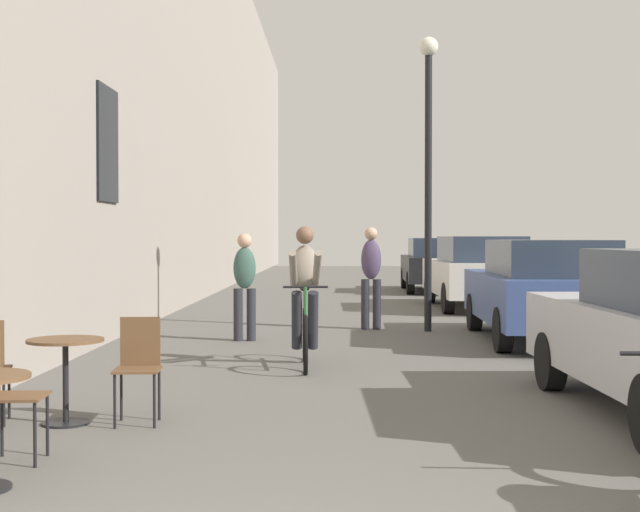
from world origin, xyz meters
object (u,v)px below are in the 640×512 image
cafe_chair_mid_toward_wall (139,362)px  pedestrian_near (245,280)px  cyclist_on_bicycle (305,300)px  pedestrian_mid (371,272)px  cafe_table_mid (66,362)px  cafe_chair_near_toward_wall (7,389)px  parked_car_fourth (436,264)px  parked_car_second (543,289)px  street_lamp (428,145)px  parked_car_third (477,271)px

cafe_chair_mid_toward_wall → pedestrian_near: bearing=87.2°
cyclist_on_bicycle → pedestrian_mid: bearing=77.0°
cafe_table_mid → cyclist_on_bicycle: 3.90m
cafe_chair_near_toward_wall → pedestrian_near: 7.24m
pedestrian_near → parked_car_fourth: bearing=70.5°
pedestrian_mid → parked_car_second: size_ratio=0.40×
street_lamp → parked_car_fourth: size_ratio=1.12×
pedestrian_near → parked_car_second: bearing=-0.2°
cafe_table_mid → cafe_chair_mid_toward_wall: cafe_chair_mid_toward_wall is taller
street_lamp → parked_car_fourth: bearing=82.8°
pedestrian_near → parked_car_fourth: size_ratio=0.37×
cafe_chair_near_toward_wall → pedestrian_near: size_ratio=0.55×
cafe_table_mid → parked_car_third: bearing=65.8°
cafe_table_mid → cyclist_on_bicycle: (1.90, 3.39, 0.29)m
cafe_chair_mid_toward_wall → parked_car_third: size_ratio=0.20×
cafe_chair_near_toward_wall → parked_car_third: 14.29m
cafe_chair_mid_toward_wall → parked_car_third: bearing=68.1°
cafe_chair_mid_toward_wall → parked_car_second: (4.79, 5.84, 0.28)m
parked_car_second → pedestrian_near: bearing=179.8°
cafe_chair_mid_toward_wall → street_lamp: size_ratio=0.18×
parked_car_second → parked_car_third: parked_car_third is taller
cafe_table_mid → pedestrian_near: pedestrian_near is taller
cafe_chair_mid_toward_wall → cafe_table_mid: bearing=-172.8°
cyclist_on_bicycle → parked_car_third: 9.27m
pedestrian_mid → cafe_chair_near_toward_wall: bearing=-108.2°
cafe_table_mid → parked_car_third: 13.14m
cafe_chair_near_toward_wall → parked_car_second: parked_car_second is taller
cafe_table_mid → pedestrian_mid: size_ratio=0.41×
street_lamp → parked_car_third: (1.57, 4.66, -2.28)m
parked_car_third → parked_car_second: bearing=-89.9°
cyclist_on_bicycle → pedestrian_mid: (0.98, 4.22, 0.17)m
cafe_chair_mid_toward_wall → cafe_chair_near_toward_wall: bearing=-115.4°
cafe_table_mid → pedestrian_near: (0.89, 5.93, 0.40)m
parked_car_third → pedestrian_mid: bearing=-119.9°
cafe_chair_near_toward_wall → pedestrian_mid: 9.33m
cyclist_on_bicycle → pedestrian_near: cyclist_on_bicycle is taller
street_lamp → cyclist_on_bicycle: bearing=-116.0°
parked_car_second → pedestrian_mid: bearing=146.1°
parked_car_third → street_lamp: bearing=-108.6°
cafe_chair_near_toward_wall → parked_car_second: (5.42, 7.16, 0.28)m
cyclist_on_bicycle → street_lamp: (1.92, 3.93, 2.30)m
cyclist_on_bicycle → parked_car_second: cyclist_on_bicycle is taller
cafe_chair_near_toward_wall → pedestrian_mid: size_ratio=0.51×
street_lamp → parked_car_second: 3.13m
cafe_table_mid → cyclist_on_bicycle: cyclist_on_bicycle is taller
pedestrian_near → parked_car_second: pedestrian_near is taller
parked_car_third → cafe_table_mid: bearing=-114.2°
cafe_table_mid → parked_car_second: 8.01m
pedestrian_near → parked_car_third: (4.49, 6.05, -0.09)m
cafe_table_mid → cyclist_on_bicycle: size_ratio=0.41×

